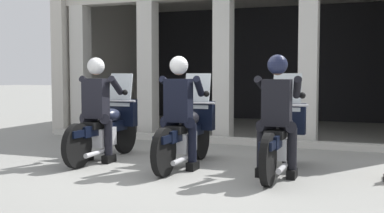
# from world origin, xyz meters

# --- Properties ---
(ground_plane) EXTENTS (80.00, 80.00, 0.00)m
(ground_plane) POSITION_xyz_m (0.00, 3.00, 0.00)
(ground_plane) COLOR gray
(station_building) EXTENTS (7.87, 5.39, 3.46)m
(station_building) POSITION_xyz_m (-0.33, 5.81, 2.14)
(station_building) COLOR black
(station_building) RESTS_ON ground
(kerb_strip) EXTENTS (7.37, 0.24, 0.12)m
(kerb_strip) POSITION_xyz_m (-0.33, 2.65, 0.06)
(kerb_strip) COLOR #B7B5AD
(kerb_strip) RESTS_ON ground
(motorcycle_left) EXTENTS (0.62, 2.04, 1.35)m
(motorcycle_left) POSITION_xyz_m (-1.38, 0.36, 0.50)
(motorcycle_left) COLOR black
(motorcycle_left) RESTS_ON ground
(police_officer_left) EXTENTS (0.63, 0.61, 1.58)m
(police_officer_left) POSITION_xyz_m (-1.38, 0.08, 0.94)
(police_officer_left) COLOR black
(police_officer_left) RESTS_ON ground
(motorcycle_center) EXTENTS (0.62, 2.04, 1.35)m
(motorcycle_center) POSITION_xyz_m (0.00, 0.28, 0.50)
(motorcycle_center) COLOR black
(motorcycle_center) RESTS_ON ground
(police_officer_center) EXTENTS (0.63, 0.61, 1.58)m
(police_officer_center) POSITION_xyz_m (0.00, 0.00, 0.94)
(police_officer_center) COLOR black
(police_officer_center) RESTS_ON ground
(motorcycle_right) EXTENTS (0.62, 2.04, 1.35)m
(motorcycle_right) POSITION_xyz_m (1.38, 0.24, 0.50)
(motorcycle_right) COLOR black
(motorcycle_right) RESTS_ON ground
(police_officer_right) EXTENTS (0.63, 0.61, 1.58)m
(police_officer_right) POSITION_xyz_m (1.38, -0.04, 0.94)
(police_officer_right) COLOR black
(police_officer_right) RESTS_ON ground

